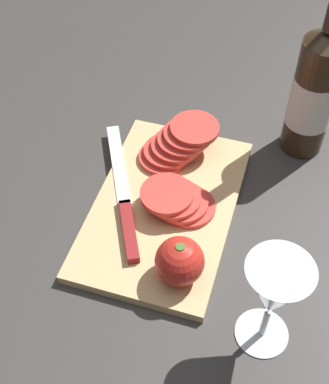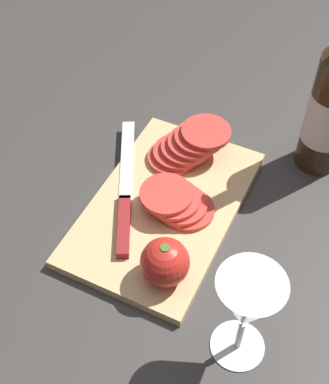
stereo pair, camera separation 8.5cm
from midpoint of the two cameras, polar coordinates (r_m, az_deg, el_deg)
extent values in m
plane|color=#383533|center=(0.90, -3.77, -0.58)|extent=(3.00, 3.00, 0.00)
cube|color=tan|center=(0.88, -2.76, -1.79)|extent=(0.36, 0.22, 0.02)
cylinder|color=#332314|center=(0.93, 13.00, 9.58)|extent=(0.08, 0.08, 0.22)
cone|color=#332314|center=(0.86, 14.44, 15.68)|extent=(0.07, 0.07, 0.02)
cylinder|color=white|center=(0.94, 12.95, 9.37)|extent=(0.08, 0.08, 0.09)
cylinder|color=silver|center=(0.77, 7.14, -14.89)|extent=(0.07, 0.07, 0.00)
cylinder|color=silver|center=(0.74, 7.39, -13.80)|extent=(0.01, 0.01, 0.06)
cone|color=silver|center=(0.67, 8.09, -10.72)|extent=(0.09, 0.09, 0.10)
cone|color=beige|center=(0.69, 7.84, -11.81)|extent=(0.04, 0.04, 0.05)
sphere|color=red|center=(0.76, -1.57, -7.60)|extent=(0.07, 0.07, 0.07)
cylinder|color=#47702D|center=(0.73, -1.62, -6.21)|extent=(0.01, 0.01, 0.01)
cube|color=silver|center=(0.94, -7.55, 2.91)|extent=(0.18, 0.10, 0.00)
cube|color=silver|center=(0.87, -7.07, -1.30)|extent=(0.02, 0.02, 0.01)
cube|color=maroon|center=(0.83, -6.72, -4.30)|extent=(0.11, 0.07, 0.01)
cylinder|color=#D63D33|center=(0.86, -0.16, -1.75)|extent=(0.09, 0.09, 0.01)
cylinder|color=#D63D33|center=(0.85, -0.97, -1.31)|extent=(0.09, 0.09, 0.01)
cylinder|color=#D63D33|center=(0.85, -1.80, -0.85)|extent=(0.09, 0.09, 0.01)
cylinder|color=#D63D33|center=(0.84, -2.63, -0.40)|extent=(0.09, 0.09, 0.01)
cylinder|color=#D63D33|center=(0.93, -2.76, 3.59)|extent=(0.09, 0.09, 0.01)
cylinder|color=#D63D33|center=(0.93, -2.10, 4.21)|extent=(0.09, 0.09, 0.01)
cylinder|color=#D63D33|center=(0.93, -1.43, 4.82)|extent=(0.09, 0.09, 0.01)
cylinder|color=#D63D33|center=(0.93, -0.76, 5.44)|extent=(0.09, 0.09, 0.01)
cylinder|color=#D63D33|center=(0.92, -0.08, 6.06)|extent=(0.09, 0.09, 0.01)
cylinder|color=#D63D33|center=(0.92, 0.61, 6.69)|extent=(0.09, 0.09, 0.01)
camera|label=1|loc=(0.04, -92.87, -3.40)|focal=50.00mm
camera|label=2|loc=(0.04, 87.13, 3.40)|focal=50.00mm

